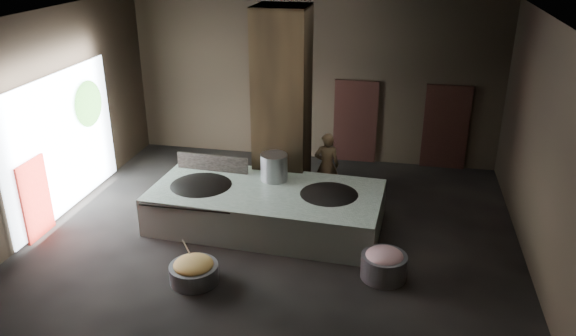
% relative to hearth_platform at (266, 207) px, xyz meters
% --- Properties ---
extents(floor, '(10.00, 9.00, 0.10)m').
position_rel_hearth_platform_xyz_m(floor, '(0.31, -0.30, -0.48)').
color(floor, black).
rests_on(floor, ground).
extents(ceiling, '(10.00, 9.00, 0.10)m').
position_rel_hearth_platform_xyz_m(ceiling, '(0.31, -0.30, 4.12)').
color(ceiling, black).
rests_on(ceiling, back_wall).
extents(back_wall, '(10.00, 0.10, 4.50)m').
position_rel_hearth_platform_xyz_m(back_wall, '(0.31, 4.25, 1.82)').
color(back_wall, black).
rests_on(back_wall, ground).
extents(front_wall, '(10.00, 0.10, 4.50)m').
position_rel_hearth_platform_xyz_m(front_wall, '(0.31, -4.85, 1.82)').
color(front_wall, black).
rests_on(front_wall, ground).
extents(left_wall, '(0.10, 9.00, 4.50)m').
position_rel_hearth_platform_xyz_m(left_wall, '(-4.74, -0.30, 1.82)').
color(left_wall, black).
rests_on(left_wall, ground).
extents(right_wall, '(0.10, 9.00, 4.50)m').
position_rel_hearth_platform_xyz_m(right_wall, '(5.36, -0.30, 1.82)').
color(right_wall, black).
rests_on(right_wall, ground).
extents(pillar, '(1.20, 1.20, 4.50)m').
position_rel_hearth_platform_xyz_m(pillar, '(0.01, 1.60, 1.82)').
color(pillar, black).
rests_on(pillar, ground).
extents(hearth_platform, '(5.01, 2.59, 0.85)m').
position_rel_hearth_platform_xyz_m(hearth_platform, '(0.00, 0.00, 0.00)').
color(hearth_platform, silver).
rests_on(hearth_platform, ground).
extents(platform_cap, '(4.80, 2.30, 0.03)m').
position_rel_hearth_platform_xyz_m(platform_cap, '(0.00, 0.00, 0.39)').
color(platform_cap, black).
rests_on(platform_cap, hearth_platform).
extents(wok_left, '(1.55, 1.55, 0.43)m').
position_rel_hearth_platform_xyz_m(wok_left, '(-1.45, -0.05, 0.32)').
color(wok_left, black).
rests_on(wok_left, hearth_platform).
extents(wok_left_rim, '(1.58, 1.58, 0.05)m').
position_rel_hearth_platform_xyz_m(wok_left_rim, '(-1.45, -0.05, 0.39)').
color(wok_left_rim, black).
rests_on(wok_left_rim, hearth_platform).
extents(wok_right, '(1.44, 1.44, 0.41)m').
position_rel_hearth_platform_xyz_m(wok_right, '(1.35, 0.05, 0.32)').
color(wok_right, black).
rests_on(wok_right, hearth_platform).
extents(wok_right_rim, '(1.47, 1.47, 0.05)m').
position_rel_hearth_platform_xyz_m(wok_right_rim, '(1.35, 0.05, 0.39)').
color(wok_right_rim, black).
rests_on(wok_right_rim, hearth_platform).
extents(stock_pot, '(0.60, 0.60, 0.64)m').
position_rel_hearth_platform_xyz_m(stock_pot, '(0.05, 0.55, 0.70)').
color(stock_pot, gray).
rests_on(stock_pot, hearth_platform).
extents(splash_guard, '(1.71, 0.15, 0.43)m').
position_rel_hearth_platform_xyz_m(splash_guard, '(-1.45, 0.75, 0.60)').
color(splash_guard, black).
rests_on(splash_guard, hearth_platform).
extents(cook, '(0.63, 0.45, 1.60)m').
position_rel_hearth_platform_xyz_m(cook, '(1.07, 1.72, 0.38)').
color(cook, olive).
rests_on(cook, ground).
extents(veg_basin, '(1.14, 1.14, 0.33)m').
position_rel_hearth_platform_xyz_m(veg_basin, '(-0.80, -2.36, -0.26)').
color(veg_basin, slate).
rests_on(veg_basin, ground).
extents(veg_fill, '(0.74, 0.74, 0.23)m').
position_rel_hearth_platform_xyz_m(veg_fill, '(-0.80, -2.36, -0.08)').
color(veg_fill, '#A9B457').
rests_on(veg_fill, veg_basin).
extents(ladle, '(0.07, 0.36, 0.64)m').
position_rel_hearth_platform_xyz_m(ladle, '(-0.95, -2.21, 0.12)').
color(ladle, gray).
rests_on(ladle, veg_basin).
extents(meat_basin, '(0.99, 0.99, 0.47)m').
position_rel_hearth_platform_xyz_m(meat_basin, '(2.60, -1.54, -0.19)').
color(meat_basin, slate).
rests_on(meat_basin, ground).
extents(meat_fill, '(0.70, 0.70, 0.27)m').
position_rel_hearth_platform_xyz_m(meat_fill, '(2.60, -1.54, 0.02)').
color(meat_fill, '#D07C8A').
rests_on(meat_fill, meat_basin).
extents(doorway_near, '(1.18, 0.08, 2.38)m').
position_rel_hearth_platform_xyz_m(doorway_near, '(1.51, 4.15, 0.67)').
color(doorway_near, black).
rests_on(doorway_near, ground).
extents(doorway_near_glow, '(0.84, 0.04, 2.00)m').
position_rel_hearth_platform_xyz_m(doorway_near_glow, '(1.68, 4.17, 0.62)').
color(doorway_near_glow, '#8C6647').
rests_on(doorway_near_glow, ground).
extents(doorway_far, '(1.18, 0.08, 2.38)m').
position_rel_hearth_platform_xyz_m(doorway_far, '(3.91, 4.15, 0.67)').
color(doorway_far, black).
rests_on(doorway_far, ground).
extents(doorway_far_glow, '(0.77, 0.04, 1.81)m').
position_rel_hearth_platform_xyz_m(doorway_far_glow, '(4.10, 4.33, 0.62)').
color(doorway_far_glow, '#8C6647').
rests_on(doorway_far_glow, ground).
extents(left_opening, '(0.04, 4.20, 3.10)m').
position_rel_hearth_platform_xyz_m(left_opening, '(-4.64, -0.10, 1.17)').
color(left_opening, white).
rests_on(left_opening, ground).
extents(pavilion_sliver, '(0.05, 0.90, 1.70)m').
position_rel_hearth_platform_xyz_m(pavilion_sliver, '(-4.57, -1.40, 0.42)').
color(pavilion_sliver, maroon).
rests_on(pavilion_sliver, ground).
extents(tree_silhouette, '(0.28, 1.10, 1.10)m').
position_rel_hearth_platform_xyz_m(tree_silhouette, '(-4.54, 1.00, 1.77)').
color(tree_silhouette, '#194714').
rests_on(tree_silhouette, left_opening).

